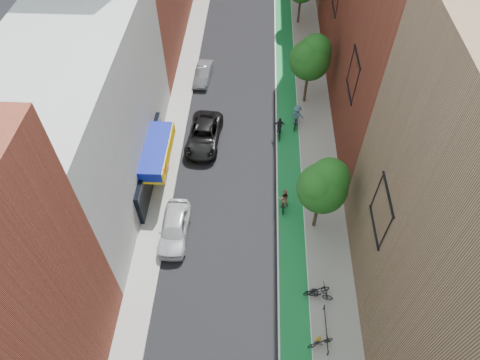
# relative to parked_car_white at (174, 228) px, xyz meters

# --- Properties ---
(bike_lane) EXTENTS (2.00, 68.00, 0.01)m
(bike_lane) POSITION_rel_parked_car_white_xyz_m (8.33, 17.19, -0.81)
(bike_lane) COLOR #157A38
(bike_lane) RESTS_ON ground
(sidewalk_left) EXTENTS (2.00, 68.00, 0.15)m
(sidewalk_left) POSITION_rel_parked_car_white_xyz_m (-1.67, 17.19, -0.74)
(sidewalk_left) COLOR gray
(sidewalk_left) RESTS_ON ground
(sidewalk_right) EXTENTS (3.00, 68.00, 0.15)m
(sidewalk_right) POSITION_rel_parked_car_white_xyz_m (10.83, 17.19, -0.74)
(sidewalk_right) COLOR gray
(sidewalk_right) RESTS_ON ground
(building_left_white) EXTENTS (8.00, 20.00, 12.00)m
(building_left_white) POSITION_rel_parked_car_white_xyz_m (-6.67, 5.19, 5.18)
(building_left_white) COLOR silver
(building_left_white) RESTS_ON ground
(tree_near) EXTENTS (3.40, 3.36, 6.42)m
(tree_near) POSITION_rel_parked_car_white_xyz_m (9.97, 1.21, 3.84)
(tree_near) COLOR #332619
(tree_near) RESTS_ON ground
(tree_mid) EXTENTS (3.55, 3.53, 6.74)m
(tree_mid) POSITION_rel_parked_car_white_xyz_m (9.97, 15.21, 4.07)
(tree_mid) COLOR #332619
(tree_mid) RESTS_ON ground
(parked_car_white) EXTENTS (1.94, 4.80, 1.64)m
(parked_car_white) POSITION_rel_parked_car_white_xyz_m (0.00, 0.00, 0.00)
(parked_car_white) COLOR silver
(parked_car_white) RESTS_ON ground
(parked_car_black) EXTENTS (2.98, 5.89, 1.60)m
(parked_car_black) POSITION_rel_parked_car_white_xyz_m (1.14, 9.48, -0.02)
(parked_car_black) COLOR black
(parked_car_black) RESTS_ON ground
(parked_car_silver) EXTENTS (1.73, 4.12, 1.33)m
(parked_car_silver) POSITION_rel_parked_car_white_xyz_m (0.17, 18.26, -0.16)
(parked_car_silver) COLOR gray
(parked_car_silver) RESTS_ON ground
(cyclist_lane_near) EXTENTS (0.85, 1.51, 2.07)m
(cyclist_lane_near) POSITION_rel_parked_car_white_xyz_m (7.71, 2.70, 0.11)
(cyclist_lane_near) COLOR black
(cyclist_lane_near) RESTS_ON ground
(cyclist_lane_mid) EXTENTS (0.93, 1.76, 1.94)m
(cyclist_lane_mid) POSITION_rel_parked_car_white_xyz_m (7.53, 10.54, -0.11)
(cyclist_lane_mid) COLOR black
(cyclist_lane_mid) RESTS_ON ground
(cyclist_lane_far) EXTENTS (1.34, 1.73, 2.21)m
(cyclist_lane_far) POSITION_rel_parked_car_white_xyz_m (9.03, 11.84, 0.20)
(cyclist_lane_far) COLOR black
(cyclist_lane_far) RESTS_ON ground
(parked_bike_near) EXTENTS (1.73, 1.10, 0.86)m
(parked_bike_near) POSITION_rel_parked_car_white_xyz_m (9.73, -7.42, -0.24)
(parked_bike_near) COLOR black
(parked_bike_near) RESTS_ON sidewalk_right
(parked_bike_mid) EXTENTS (1.83, 0.88, 1.06)m
(parked_bike_mid) POSITION_rel_parked_car_white_xyz_m (9.87, -4.44, -0.14)
(parked_bike_mid) COLOR black
(parked_bike_mid) RESTS_ON sidewalk_right
(parked_bike_far) EXTENTS (1.88, 1.09, 0.93)m
(parked_bike_far) POSITION_rel_parked_car_white_xyz_m (9.73, -4.12, -0.20)
(parked_bike_far) COLOR black
(parked_bike_far) RESTS_ON sidewalk_right
(fire_hydrant) EXTENTS (0.25, 0.25, 0.72)m
(fire_hydrant) POSITION_rel_parked_car_white_xyz_m (9.63, -7.27, -0.29)
(fire_hydrant) COLOR orange
(fire_hydrant) RESTS_ON sidewalk_right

